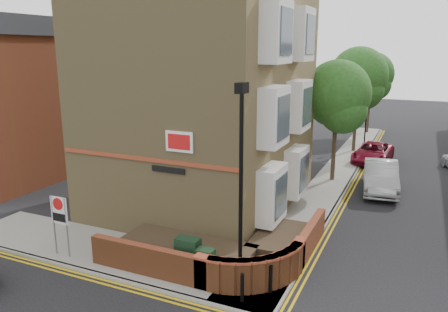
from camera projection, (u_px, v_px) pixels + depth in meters
ground at (176, 296)px, 13.29m from camera, size 120.00×120.00×0.00m
pavement_corner at (115, 253)px, 16.01m from camera, size 13.00×3.00×0.12m
pavement_main at (338, 171)px, 26.62m from camera, size 2.00×32.00×0.12m
kerb_side at (86, 271)px, 14.68m from camera, size 13.00×0.15×0.12m
kerb_main_near at (355, 173)px, 26.22m from camera, size 0.15×32.00×0.12m
yellow_lines_side at (81, 276)px, 14.48m from camera, size 13.00×0.28×0.01m
yellow_lines_main at (359, 175)px, 26.13m from camera, size 0.28×32.00×0.01m
corner_building at (208, 74)px, 20.02m from camera, size 8.95×10.40×13.60m
garden_wall at (212, 261)px, 15.50m from camera, size 6.80×6.00×1.20m
lamppost at (241, 187)px, 12.91m from camera, size 0.25×0.50×6.30m
utility_cabinet_large at (188, 255)px, 14.39m from camera, size 0.80×0.45×1.20m
utility_cabinet_small at (206, 265)px, 13.82m from camera, size 0.55×0.40×1.10m
bollard_near at (242, 288)px, 12.71m from camera, size 0.11×0.11×0.90m
bollard_far at (271, 279)px, 13.17m from camera, size 0.11×0.11×0.90m
zone_sign at (59, 215)px, 15.35m from camera, size 0.72×0.07×2.20m
side_building at (21, 98)px, 25.31m from camera, size 6.40×10.40×9.00m
tree_near at (337, 99)px, 23.79m from camera, size 3.64×3.65×6.70m
tree_mid at (358, 80)px, 30.74m from camera, size 4.03×4.03×7.42m
tree_far at (371, 78)px, 37.88m from camera, size 3.81×3.81×7.00m
traffic_light_assembly at (367, 109)px, 33.77m from camera, size 0.20×0.16×4.20m
silver_car_near at (381, 177)px, 23.02m from camera, size 2.26×4.94×1.57m
red_car_main at (373, 153)px, 28.93m from camera, size 2.53×4.82×1.29m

